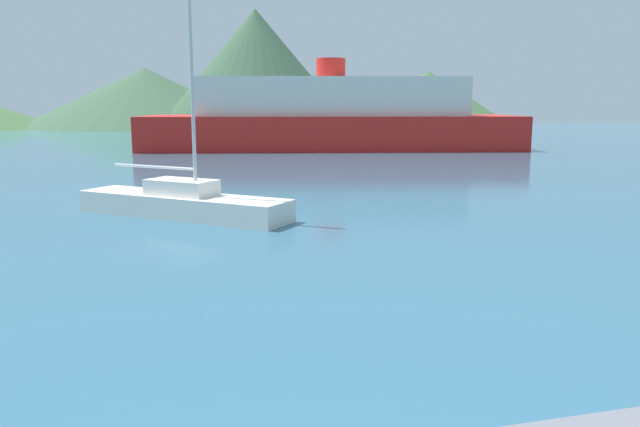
# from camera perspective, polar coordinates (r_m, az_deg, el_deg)

# --- Properties ---
(sailboat_inner) EXTENTS (7.75, 5.35, 10.19)m
(sailboat_inner) POSITION_cam_1_polar(r_m,az_deg,el_deg) (21.74, -12.47, 1.08)
(sailboat_inner) COLOR white
(sailboat_inner) RESTS_ON ground_plane
(ferry_distant) EXTENTS (31.13, 9.95, 7.48)m
(ferry_distant) POSITION_cam_1_polar(r_m,az_deg,el_deg) (53.41, 0.98, 8.75)
(ferry_distant) COLOR red
(ferry_distant) RESTS_ON ground_plane
(hill_central) EXTENTS (39.87, 39.87, 9.44)m
(hill_central) POSITION_cam_1_polar(r_m,az_deg,el_deg) (108.02, -15.62, 10.20)
(hill_central) COLOR #38563D
(hill_central) RESTS_ON ground_plane
(hill_east) EXTENTS (30.18, 30.18, 17.68)m
(hill_east) POSITION_cam_1_polar(r_m,az_deg,el_deg) (97.16, -5.87, 12.99)
(hill_east) COLOR #38563D
(hill_east) RESTS_ON ground_plane
(hill_far_east) EXTENTS (27.95, 27.95, 8.95)m
(hill_far_east) POSITION_cam_1_polar(r_m,az_deg,el_deg) (105.87, 9.81, 10.29)
(hill_far_east) COLOR #3D6038
(hill_far_east) RESTS_ON ground_plane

